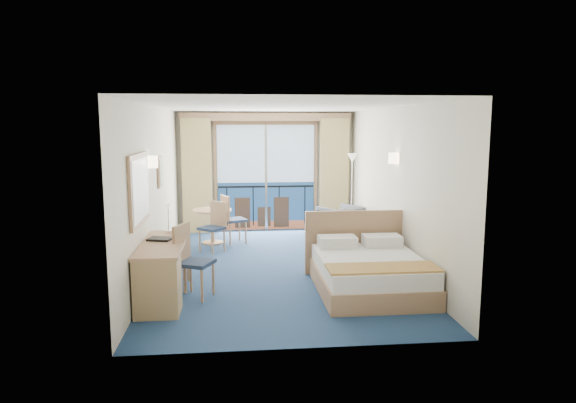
% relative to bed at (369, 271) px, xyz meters
% --- Properties ---
extents(floor, '(6.50, 6.50, 0.00)m').
position_rel_bed_xyz_m(floor, '(-1.23, 1.37, -0.29)').
color(floor, navy).
rests_on(floor, ground).
extents(room_walls, '(4.04, 6.54, 2.72)m').
position_rel_bed_xyz_m(room_walls, '(-1.23, 1.37, 1.49)').
color(room_walls, beige).
rests_on(room_walls, ground).
extents(balcony_door, '(2.36, 0.03, 2.52)m').
position_rel_bed_xyz_m(balcony_door, '(-1.24, 4.59, 0.86)').
color(balcony_door, navy).
rests_on(balcony_door, room_walls).
extents(curtain_left, '(0.65, 0.22, 2.55)m').
position_rel_bed_xyz_m(curtain_left, '(-2.78, 4.44, 0.99)').
color(curtain_left, '#D8BB77').
rests_on(curtain_left, room_walls).
extents(curtain_right, '(0.65, 0.22, 2.55)m').
position_rel_bed_xyz_m(curtain_right, '(0.32, 4.44, 0.99)').
color(curtain_right, '#D8BB77').
rests_on(curtain_right, room_walls).
extents(pelmet, '(3.80, 0.25, 0.18)m').
position_rel_bed_xyz_m(pelmet, '(-1.23, 4.47, 2.29)').
color(pelmet, tan).
rests_on(pelmet, room_walls).
extents(mirror, '(0.05, 1.25, 0.95)m').
position_rel_bed_xyz_m(mirror, '(-3.20, -0.13, 1.26)').
color(mirror, tan).
rests_on(mirror, room_walls).
extents(wall_print, '(0.04, 0.42, 0.52)m').
position_rel_bed_xyz_m(wall_print, '(-3.20, 1.82, 1.31)').
color(wall_print, tan).
rests_on(wall_print, room_walls).
extents(sconce_left, '(0.18, 0.18, 0.18)m').
position_rel_bed_xyz_m(sconce_left, '(-3.17, 0.77, 1.56)').
color(sconce_left, '#FFE0B2').
rests_on(sconce_left, room_walls).
extents(sconce_right, '(0.18, 0.18, 0.18)m').
position_rel_bed_xyz_m(sconce_right, '(0.71, 1.22, 1.56)').
color(sconce_right, '#FFE0B2').
rests_on(sconce_right, room_walls).
extents(bed, '(1.64, 1.95, 1.03)m').
position_rel_bed_xyz_m(bed, '(0.00, 0.00, 0.00)').
color(bed, tan).
rests_on(bed, ground).
extents(nightstand, '(0.44, 0.42, 0.57)m').
position_rel_bed_xyz_m(nightstand, '(0.53, 1.28, -0.00)').
color(nightstand, '#A28255').
rests_on(nightstand, ground).
extents(phone, '(0.21, 0.19, 0.08)m').
position_rel_bed_xyz_m(phone, '(0.52, 1.26, 0.33)').
color(phone, silver).
rests_on(phone, nightstand).
extents(armchair, '(1.06, 1.07, 0.72)m').
position_rel_bed_xyz_m(armchair, '(0.27, 3.41, 0.07)').
color(armchair, '#484E57').
rests_on(armchair, ground).
extents(floor_lamp, '(0.25, 0.25, 1.78)m').
position_rel_bed_xyz_m(floor_lamp, '(0.65, 4.04, 1.06)').
color(floor_lamp, silver).
rests_on(floor_lamp, ground).
extents(desk, '(0.59, 1.70, 0.80)m').
position_rel_bed_xyz_m(desk, '(-2.93, -0.53, 0.15)').
color(desk, tan).
rests_on(desk, ground).
extents(desk_chair, '(0.59, 0.58, 1.03)m').
position_rel_bed_xyz_m(desk_chair, '(-2.57, -0.02, 0.29)').
color(desk_chair, '#1F2D48').
rests_on(desk_chair, ground).
extents(folder, '(0.37, 0.32, 0.03)m').
position_rel_bed_xyz_m(folder, '(-2.99, 0.10, 0.53)').
color(folder, black).
rests_on(folder, desk).
extents(desk_lamp, '(0.12, 0.12, 0.44)m').
position_rel_bed_xyz_m(desk_lamp, '(-2.93, 0.58, 0.84)').
color(desk_lamp, silver).
rests_on(desk_lamp, desk).
extents(round_table, '(0.78, 0.78, 0.70)m').
position_rel_bed_xyz_m(round_table, '(-2.41, 3.28, 0.24)').
color(round_table, tan).
rests_on(round_table, ground).
extents(table_chair_a, '(0.56, 0.56, 0.99)m').
position_rel_bed_xyz_m(table_chair_a, '(-2.04, 3.26, 0.27)').
color(table_chair_a, '#1F2D48').
rests_on(table_chair_a, ground).
extents(table_chair_b, '(0.58, 0.58, 0.94)m').
position_rel_bed_xyz_m(table_chair_b, '(-2.33, 2.64, 0.24)').
color(table_chair_b, '#1F2D48').
rests_on(table_chair_b, ground).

